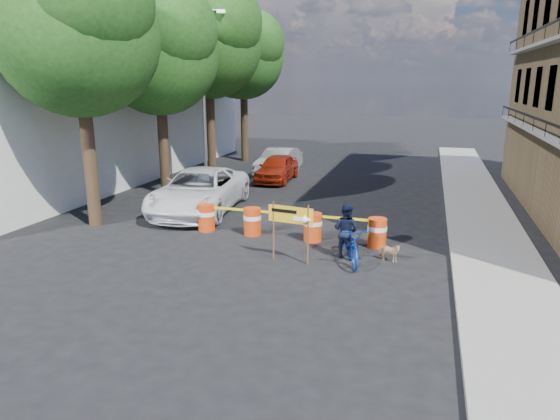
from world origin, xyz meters
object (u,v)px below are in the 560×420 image
Objects in this scene: pedestrian at (346,231)px; suv_white at (199,191)px; bicycle at (353,226)px; dog at (389,252)px; barrel_far_left at (206,217)px; sedan_red at (277,168)px; sedan_silver at (279,161)px; barrel_mid_left at (252,221)px; detour_sign at (296,220)px; barrel_far_right at (377,232)px; barrel_mid_right at (313,227)px.

suv_white is (-6.21, 3.55, 0.02)m from pedestrian.
bicycle is 3.20× the size of dog.
barrel_far_left is 5.40m from bicycle.
sedan_silver reaches higher than sedan_red.
barrel_mid_left is 0.15× the size of suv_white.
detour_sign is at bearing 125.80° from dog.
pedestrian reaches higher than sedan_red.
pedestrian is at bearing -123.65° from barrel_far_right.
barrel_far_left is at bearing 178.47° from barrel_mid_right.
sedan_red reaches higher than barrel_mid_right.
sedan_red is at bearing 101.70° from barrel_mid_left.
barrel_mid_left is 0.23× the size of sedan_red.
bicycle is (5.12, -1.61, 0.56)m from barrel_far_left.
dog is at bearing -57.02° from sedan_silver.
bicycle is (1.48, 0.50, -0.19)m from detour_sign.
sedan_red is at bearing 74.82° from suv_white.
barrel_far_left is 0.23× the size of sedan_red.
pedestrian is 0.47m from bicycle.
dog is (2.45, -1.18, -0.20)m from barrel_mid_right.
suv_white is (-6.44, 3.88, -0.22)m from bicycle.
barrel_far_right is at bearing -1.22° from barrel_far_left.
barrel_mid_left is at bearing -74.23° from sedan_silver.
pedestrian is at bearing -14.67° from barrel_far_left.
suv_white is at bearing 120.11° from barrel_far_left.
barrel_mid_left reaches higher than dog.
pedestrian is (4.89, -1.28, 0.32)m from barrel_far_left.
detour_sign is at bearing -72.19° from sedan_red.
pedestrian is at bearing -35.30° from suv_white.
barrel_far_left is 1.40× the size of dog.
barrel_far_left is 5.07m from pedestrian.
sedan_silver is (-6.37, 10.97, 0.21)m from barrel_far_right.
barrel_far_left is 1.00× the size of barrel_mid_right.
barrel_far_right is 1.26m from dog.
suv_white is 1.41× the size of sedan_silver.
barrel_mid_left is at bearing 178.56° from barrel_far_right.
barrel_far_left is at bearing 7.03° from pedestrian.
detour_sign is (2.00, -2.09, 0.75)m from barrel_mid_left.
pedestrian reaches higher than barrel_far_left.
barrel_far_left is at bearing -82.70° from sedan_silver.
bicycle is at bearing -46.20° from barrel_mid_right.
barrel_far_right is 0.57× the size of pedestrian.
bicycle is at bearing -61.34° from sedan_silver.
barrel_far_left is 10.87m from sedan_silver.
bicycle reaches higher than barrel_mid_right.
detour_sign is at bearing -30.09° from barrel_far_left.
barrel_mid_left is 11.12m from sedan_silver.
detour_sign reaches higher than sedan_red.
barrel_mid_left is 0.44× the size of bicycle.
suv_white is (-7.44, 3.55, 0.54)m from dog.
detour_sign is 2.62× the size of dog.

